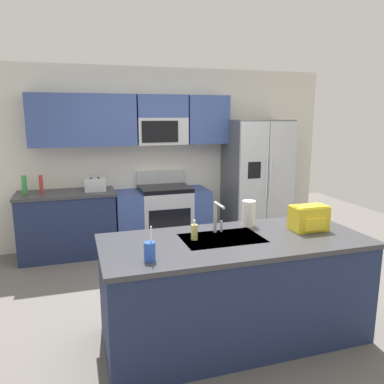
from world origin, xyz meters
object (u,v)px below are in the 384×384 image
(sink_faucet, at_px, (217,215))
(soap_dispenser, at_px, (194,232))
(pepper_mill, at_px, (41,184))
(backpack, at_px, (309,217))
(bottle_green, at_px, (24,185))
(drink_cup_blue, at_px, (150,251))
(refrigerator, at_px, (256,181))
(range_oven, at_px, (163,217))
(paper_towel_roll, at_px, (249,213))
(toaster, at_px, (95,185))

(sink_faucet, xyz_separation_m, soap_dispenser, (-0.24, -0.11, -0.10))
(pepper_mill, distance_m, backpack, 3.45)
(bottle_green, bearing_deg, soap_dispenser, -57.24)
(drink_cup_blue, distance_m, backpack, 1.55)
(soap_dispenser, bearing_deg, pepper_mill, 119.44)
(bottle_green, distance_m, backpack, 3.62)
(soap_dispenser, bearing_deg, backpack, -2.59)
(pepper_mill, distance_m, drink_cup_blue, 2.90)
(refrigerator, bearing_deg, sink_faucet, -124.10)
(range_oven, relative_size, backpack, 4.25)
(range_oven, height_order, drink_cup_blue, drink_cup_blue)
(drink_cup_blue, bearing_deg, bottle_green, 111.90)
(pepper_mill, height_order, paper_towel_roll, pepper_mill)
(refrigerator, bearing_deg, pepper_mill, 178.72)
(toaster, bearing_deg, paper_towel_roll, -58.86)
(pepper_mill, relative_size, backpack, 0.76)
(sink_faucet, xyz_separation_m, paper_towel_roll, (0.37, 0.13, -0.05))
(bottle_green, height_order, sink_faucet, sink_faucet)
(bottle_green, bearing_deg, refrigerator, -1.67)
(backpack, bearing_deg, refrigerator, 74.10)
(range_oven, height_order, bottle_green, bottle_green)
(backpack, bearing_deg, bottle_green, 136.74)
(toaster, xyz_separation_m, bottle_green, (-0.89, 0.08, 0.03))
(refrigerator, height_order, toaster, refrigerator)
(range_oven, distance_m, bottle_green, 1.93)
(refrigerator, height_order, backpack, refrigerator)
(soap_dispenser, bearing_deg, paper_towel_roll, 21.25)
(drink_cup_blue, bearing_deg, soap_dispenser, 38.22)
(range_oven, relative_size, paper_towel_roll, 5.67)
(paper_towel_roll, distance_m, backpack, 0.54)
(refrigerator, distance_m, bottle_green, 3.32)
(refrigerator, bearing_deg, soap_dispenser, -126.84)
(refrigerator, height_order, pepper_mill, refrigerator)
(range_oven, distance_m, toaster, 1.09)
(toaster, height_order, sink_faucet, sink_faucet)
(range_oven, xyz_separation_m, drink_cup_blue, (-0.72, -2.76, 0.53))
(range_oven, relative_size, bottle_green, 5.54)
(refrigerator, distance_m, toaster, 2.42)
(refrigerator, xyz_separation_m, toaster, (-2.42, 0.02, 0.07))
(soap_dispenser, height_order, paper_towel_roll, paper_towel_roll)
(soap_dispenser, bearing_deg, drink_cup_blue, -141.78)
(sink_faucet, bearing_deg, refrigerator, 55.90)
(drink_cup_blue, xyz_separation_m, paper_towel_roll, (1.06, 0.59, 0.05))
(pepper_mill, bearing_deg, soap_dispenser, -60.56)
(sink_faucet, height_order, paper_towel_roll, sink_faucet)
(pepper_mill, bearing_deg, drink_cup_blue, -71.70)
(refrigerator, xyz_separation_m, sink_faucet, (-1.51, -2.22, 0.14))
(drink_cup_blue, bearing_deg, toaster, 94.73)
(pepper_mill, distance_m, bottle_green, 0.21)
(paper_towel_roll, relative_size, backpack, 0.75)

